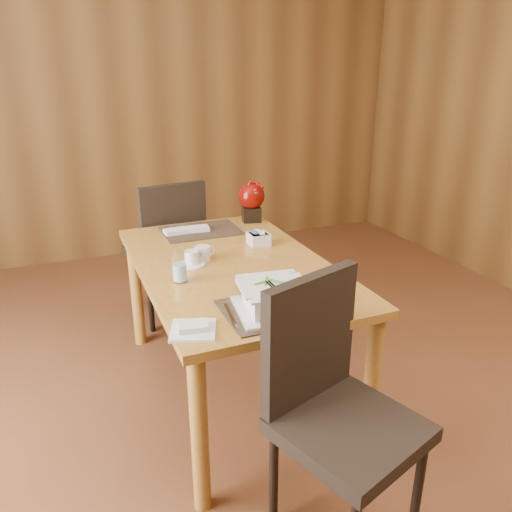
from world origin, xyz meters
name	(u,v)px	position (x,y,z in m)	size (l,w,h in m)	color
ground	(280,462)	(0.00, 0.00, 0.00)	(6.00, 6.00, 0.00)	brown
back_wall	(137,99)	(0.00, 3.00, 1.40)	(5.00, 0.02, 2.80)	brown
dining_table	(233,280)	(0.00, 0.60, 0.65)	(0.90, 1.50, 0.75)	#A9782F
placemat_near	(278,308)	(0.00, 0.05, 0.75)	(0.45, 0.33, 0.01)	black
placemat_far	(201,231)	(0.00, 1.15, 0.75)	(0.45, 0.33, 0.01)	black
soup_setting	(274,298)	(-0.03, 0.04, 0.81)	(0.33, 0.33, 0.12)	silver
coffee_cup	(192,259)	(-0.20, 0.64, 0.78)	(0.13, 0.13, 0.08)	silver
water_glass	(179,265)	(-0.30, 0.47, 0.83)	(0.07, 0.07, 0.16)	silver
creamer_jug	(202,253)	(-0.13, 0.69, 0.79)	(0.10, 0.10, 0.07)	silver
sugar_caddy	(258,239)	(0.23, 0.80, 0.78)	(0.11, 0.11, 0.07)	silver
berry_decor	(251,199)	(0.36, 1.23, 0.89)	(0.17, 0.17, 0.25)	black
napkins_far	(188,230)	(-0.08, 1.15, 0.77)	(0.26, 0.09, 0.02)	silver
bread_plate	(193,330)	(-0.37, 0.00, 0.76)	(0.17, 0.17, 0.01)	silver
near_chair	(332,395)	(0.05, -0.30, 0.56)	(0.58, 0.58, 0.99)	black
far_chair	(168,244)	(-0.12, 1.54, 0.55)	(0.52, 0.53, 0.98)	black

